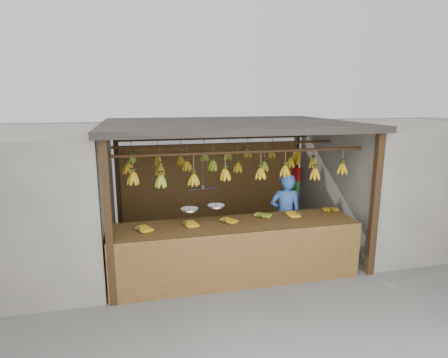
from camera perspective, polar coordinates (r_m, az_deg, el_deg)
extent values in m
plane|color=#5B5B57|center=(7.21, 0.56, -10.65)|extent=(80.00, 80.00, 0.00)
cube|color=black|center=(5.23, -17.17, -6.80)|extent=(0.10, 0.10, 2.30)
cube|color=black|center=(6.33, 21.93, -3.83)|extent=(0.10, 0.10, 2.30)
cube|color=black|center=(8.13, -15.87, 0.04)|extent=(0.10, 0.10, 2.30)
cube|color=black|center=(8.87, 10.86, 1.30)|extent=(0.10, 0.10, 2.30)
cube|color=black|center=(6.65, 0.60, 8.32)|extent=(4.30, 3.30, 0.10)
cylinder|color=black|center=(5.73, 2.99, 4.13)|extent=(4.00, 0.05, 0.05)
cylinder|color=black|center=(6.69, 0.59, 5.33)|extent=(4.00, 0.05, 0.05)
cylinder|color=black|center=(7.65, -1.21, 6.22)|extent=(4.00, 0.05, 0.05)
cube|color=brown|center=(8.32, -1.89, -0.97)|extent=(4.00, 0.06, 1.80)
cube|color=slate|center=(6.95, -29.66, -3.18)|extent=(3.00, 3.00, 2.30)
cube|color=slate|center=(8.44, 25.05, -0.22)|extent=(3.00, 3.00, 2.30)
cube|color=brown|center=(5.87, 1.73, -7.13)|extent=(3.84, 0.85, 0.08)
cube|color=brown|center=(5.64, 2.84, -12.46)|extent=(3.84, 0.04, 0.90)
cube|color=black|center=(5.53, -16.31, -13.97)|extent=(0.07, 0.07, 0.82)
cube|color=black|center=(6.41, 18.80, -10.41)|extent=(0.07, 0.07, 0.82)
cube|color=black|center=(6.22, -15.97, -10.93)|extent=(0.07, 0.07, 0.82)
cube|color=black|center=(7.01, 15.55, -8.21)|extent=(0.07, 0.07, 0.82)
ellipsoid|color=#AE8212|center=(5.62, -12.84, -7.59)|extent=(0.29, 0.26, 0.06)
ellipsoid|color=#AE8212|center=(5.73, -5.88, -6.96)|extent=(0.27, 0.22, 0.06)
ellipsoid|color=#AE8212|center=(5.83, 0.18, -6.53)|extent=(0.30, 0.28, 0.06)
ellipsoid|color=#92A523|center=(6.11, 5.66, -5.71)|extent=(0.29, 0.30, 0.06)
ellipsoid|color=#AE8212|center=(6.31, 11.26, -5.29)|extent=(0.25, 0.20, 0.06)
ellipsoid|color=#AE8212|center=(6.63, 16.17, -4.68)|extent=(0.21, 0.26, 0.06)
ellipsoid|color=#AE8212|center=(5.56, -13.67, 0.07)|extent=(0.16, 0.16, 0.28)
ellipsoid|color=#92A523|center=(5.60, -9.60, -0.36)|extent=(0.16, 0.16, 0.28)
ellipsoid|color=#AE8212|center=(5.67, -4.62, -0.10)|extent=(0.16, 0.16, 0.28)
ellipsoid|color=#AE8212|center=(5.74, 0.21, 0.67)|extent=(0.16, 0.16, 0.28)
ellipsoid|color=#AE8212|center=(5.89, 5.60, 0.83)|extent=(0.16, 0.16, 0.28)
ellipsoid|color=#AE8212|center=(6.05, 9.28, 1.21)|extent=(0.16, 0.16, 0.28)
ellipsoid|color=#AE8212|center=(6.19, 13.69, 0.75)|extent=(0.16, 0.16, 0.28)
ellipsoid|color=#AE8212|center=(6.52, 17.58, 1.52)|extent=(0.16, 0.16, 0.28)
ellipsoid|color=#AE8212|center=(6.51, -14.43, 1.59)|extent=(0.16, 0.16, 0.28)
ellipsoid|color=#AE8212|center=(6.58, -9.71, 1.31)|extent=(0.16, 0.16, 0.28)
ellipsoid|color=#AE8212|center=(6.59, -5.66, 2.01)|extent=(0.16, 0.16, 0.28)
ellipsoid|color=#92A523|center=(6.65, -1.71, 2.05)|extent=(0.16, 0.16, 0.28)
ellipsoid|color=#AE8212|center=(6.84, 2.11, 1.77)|extent=(0.16, 0.16, 0.28)
ellipsoid|color=#92A523|center=(6.93, 6.16, 1.90)|extent=(0.16, 0.16, 0.28)
ellipsoid|color=#AE8212|center=(7.10, 10.09, 2.45)|extent=(0.16, 0.16, 0.28)
ellipsoid|color=#AE8212|center=(7.30, 13.44, 2.35)|extent=(0.16, 0.16, 0.28)
ellipsoid|color=#92A523|center=(7.53, -13.89, 3.11)|extent=(0.16, 0.16, 0.28)
ellipsoid|color=#AE8212|center=(7.58, -10.01, 2.70)|extent=(0.16, 0.16, 0.28)
ellipsoid|color=#AE8212|center=(7.56, -6.55, 2.76)|extent=(0.16, 0.16, 0.28)
ellipsoid|color=#92A523|center=(7.66, -2.99, 3.40)|extent=(0.16, 0.16, 0.28)
ellipsoid|color=#92A523|center=(7.81, 0.64, 3.62)|extent=(0.16, 0.16, 0.28)
ellipsoid|color=#AE8212|center=(7.91, 3.63, 3.93)|extent=(0.16, 0.16, 0.28)
ellipsoid|color=#AE8212|center=(8.09, 7.35, 3.87)|extent=(0.16, 0.16, 0.28)
ellipsoid|color=#AE8212|center=(8.22, 10.86, 3.53)|extent=(0.16, 0.16, 0.28)
cylinder|color=black|center=(5.63, -3.30, 1.17)|extent=(0.02, 0.02, 0.55)
cylinder|color=black|center=(5.69, -3.26, -1.52)|extent=(0.47, 0.12, 0.02)
cylinder|color=silver|center=(5.70, -5.29, -4.67)|extent=(0.26, 0.26, 0.02)
cylinder|color=silver|center=(5.85, -1.22, -4.16)|extent=(0.26, 0.26, 0.02)
imported|color=#3359A5|center=(6.79, 9.33, -5.43)|extent=(0.62, 0.47, 1.52)
cube|color=yellow|center=(8.65, 11.00, 3.42)|extent=(0.08, 0.26, 0.34)
cube|color=red|center=(8.73, 10.89, 0.74)|extent=(0.08, 0.26, 0.34)
cube|color=#199926|center=(8.79, 10.81, -1.20)|extent=(0.08, 0.26, 0.34)
cube|color=#1426BF|center=(8.85, 10.74, -2.83)|extent=(0.08, 0.26, 0.34)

